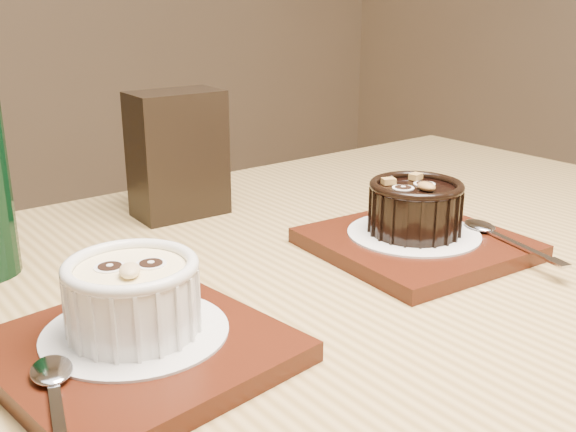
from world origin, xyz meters
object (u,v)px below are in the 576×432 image
table (318,397)px  ramekin_dark (415,205)px  tray_left (138,350)px  condiment_stand (178,154)px  ramekin_white (132,293)px  tray_right (416,244)px

table → ramekin_dark: (0.15, 0.05, 0.14)m
table → tray_left: size_ratio=6.97×
ramekin_dark → condiment_stand: 0.27m
ramekin_white → ramekin_dark: bearing=29.5°
tray_left → ramekin_dark: size_ratio=1.98×
condiment_stand → ramekin_white: bearing=-120.6°
ramekin_white → tray_right: bearing=28.4°
tray_left → ramekin_dark: (0.31, 0.05, 0.04)m
ramekin_white → condiment_stand: condiment_stand is taller
tray_right → condiment_stand: 0.28m
tray_left → condiment_stand: 0.33m
table → ramekin_white: 0.21m
tray_left → ramekin_white: (0.00, 0.01, 0.04)m
tray_left → ramekin_white: 0.04m
table → ramekin_dark: bearing=17.5°
ramekin_white → condiment_stand: bearing=81.2°
ramekin_dark → ramekin_white: bearing=-169.7°
tray_right → ramekin_dark: bearing=68.1°
ramekin_white → condiment_stand: size_ratio=0.66×
table → ramekin_white: ramekin_white is taller
table → tray_right: 0.18m
tray_left → condiment_stand: condiment_stand is taller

